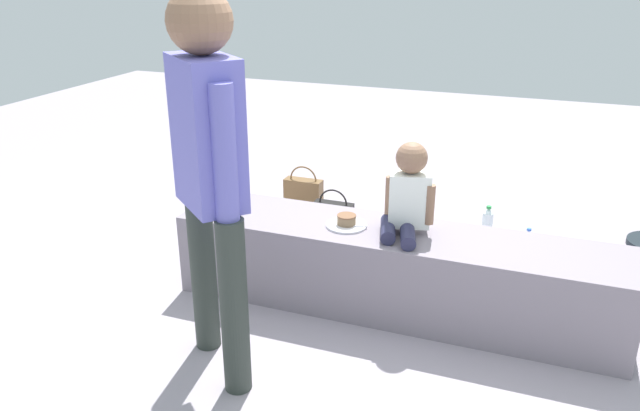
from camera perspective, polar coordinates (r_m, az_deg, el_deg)
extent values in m
plane|color=#9C929C|center=(3.52, 6.56, -9.20)|extent=(12.00, 12.00, 0.00)
cube|color=gray|center=(3.41, 6.72, -5.88)|extent=(2.37, 0.49, 0.46)
cylinder|color=#272744|center=(3.24, 6.20, -2.15)|extent=(0.14, 0.26, 0.08)
cylinder|color=#272744|center=(3.19, 7.98, -2.62)|extent=(0.14, 0.26, 0.08)
cube|color=white|center=(3.25, 8.14, 0.57)|extent=(0.24, 0.18, 0.28)
sphere|color=#8C664C|center=(3.18, 8.35, 4.32)|extent=(0.16, 0.16, 0.16)
cylinder|color=#8C664C|center=(3.31, 6.38, 0.91)|extent=(0.05, 0.05, 0.21)
cylinder|color=#8C664C|center=(3.21, 9.95, 0.06)|extent=(0.05, 0.05, 0.21)
cylinder|color=#2F3731|center=(2.73, -7.82, -9.23)|extent=(0.12, 0.12, 0.82)
cylinder|color=#2F3731|center=(3.04, -10.57, -5.93)|extent=(0.12, 0.12, 0.82)
cube|color=#6866C7|center=(2.61, -10.23, 6.48)|extent=(0.40, 0.38, 0.63)
sphere|color=#8C664C|center=(2.53, -10.91, 16.20)|extent=(0.26, 0.26, 0.26)
cylinder|color=#6866C7|center=(2.46, -8.68, 4.24)|extent=(0.10, 0.10, 0.59)
cylinder|color=#6866C7|center=(2.79, -11.44, 6.16)|extent=(0.10, 0.10, 0.59)
cylinder|color=white|center=(3.35, 2.42, -1.80)|extent=(0.22, 0.22, 0.01)
cylinder|color=#83684A|center=(3.34, 2.43, -1.35)|extent=(0.10, 0.10, 0.05)
cylinder|color=brown|center=(3.33, 2.44, -0.93)|extent=(0.10, 0.10, 0.01)
cube|color=silver|center=(3.32, 3.36, -1.87)|extent=(0.11, 0.04, 0.00)
cube|color=#B259BF|center=(3.94, 22.50, -5.26)|extent=(0.25, 0.08, 0.25)
torus|color=white|center=(3.89, 21.95, -3.52)|extent=(0.10, 0.01, 0.10)
torus|color=white|center=(3.89, 23.56, -3.72)|extent=(0.10, 0.01, 0.10)
cylinder|color=silver|center=(4.45, 14.97, -1.71)|extent=(0.07, 0.07, 0.18)
cone|color=silver|center=(4.41, 15.10, -0.46)|extent=(0.07, 0.07, 0.03)
cylinder|color=#268C3F|center=(4.40, 15.13, -0.16)|extent=(0.03, 0.03, 0.02)
cylinder|color=silver|center=(4.28, 18.34, -3.34)|extent=(0.06, 0.06, 0.14)
cone|color=silver|center=(4.25, 18.47, -2.33)|extent=(0.06, 0.06, 0.03)
cylinder|color=blue|center=(4.24, 18.50, -2.08)|extent=(0.03, 0.03, 0.01)
cylinder|color=red|center=(3.86, 11.96, -5.74)|extent=(0.07, 0.07, 0.10)
cube|color=white|center=(4.03, -1.55, -4.04)|extent=(0.36, 0.31, 0.10)
cube|color=black|center=(4.37, 1.20, -1.10)|extent=(0.28, 0.11, 0.21)
torus|color=black|center=(4.33, 1.21, 0.20)|extent=(0.21, 0.01, 0.21)
cube|color=brown|center=(4.70, -1.52, 0.88)|extent=(0.29, 0.10, 0.26)
torus|color=brown|center=(4.66, -1.53, 2.36)|extent=(0.21, 0.01, 0.21)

